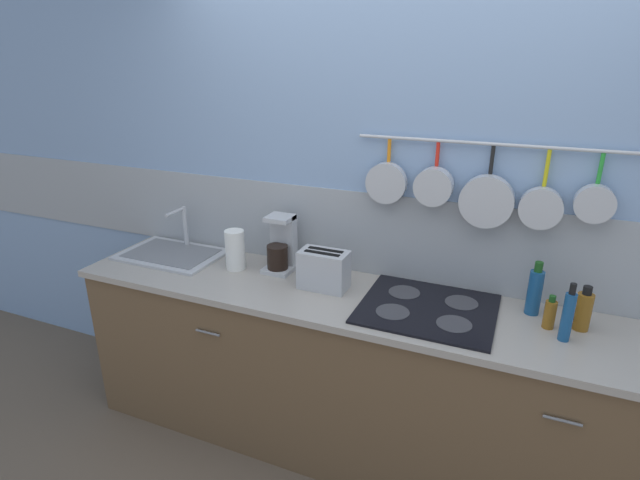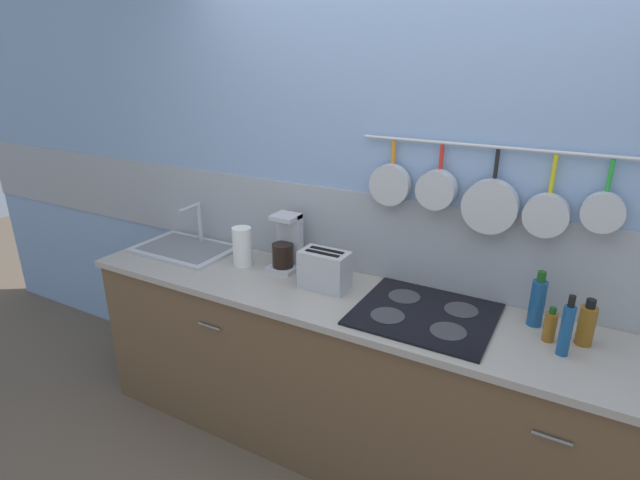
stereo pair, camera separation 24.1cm
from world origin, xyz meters
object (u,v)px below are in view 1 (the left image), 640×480
toaster (324,270)px  bottle_sesame_oil (568,316)px  paper_towel_roll (235,250)px  bottle_dish_soap (550,314)px  bottle_olive_oil (535,291)px  bottle_cooking_wine (583,310)px  coffee_maker (281,247)px

toaster → bottle_sesame_oil: 1.11m
paper_towel_roll → bottle_dish_soap: bearing=-0.4°
bottle_dish_soap → bottle_sesame_oil: (0.06, -0.08, 0.05)m
paper_towel_roll → toaster: (0.54, -0.03, -0.01)m
paper_towel_roll → bottle_sesame_oil: (1.65, -0.09, 0.00)m
bottle_olive_oil → bottle_cooking_wine: (0.20, -0.07, -0.02)m
paper_towel_roll → bottle_olive_oil: size_ratio=0.87×
bottle_cooking_wine → bottle_olive_oil: bearing=161.4°
bottle_dish_soap → bottle_cooking_wine: (0.13, 0.04, 0.02)m
bottle_dish_soap → bottle_sesame_oil: 0.11m
toaster → bottle_olive_oil: bottle_olive_oil is taller
bottle_dish_soap → paper_towel_roll: bearing=179.6°
coffee_maker → toaster: coffee_maker is taller
bottle_dish_soap → coffee_maker: bearing=175.6°
coffee_maker → bottle_dish_soap: size_ratio=2.01×
bottle_sesame_oil → bottle_cooking_wine: size_ratio=1.27×
paper_towel_roll → bottle_cooking_wine: bearing=1.0°
coffee_maker → toaster: 0.33m
bottle_cooking_wine → coffee_maker: bearing=177.7°
toaster → bottle_sesame_oil: size_ratio=1.01×
bottle_olive_oil → bottle_sesame_oil: bottle_sesame_oil is taller
paper_towel_roll → bottle_olive_oil: bottle_olive_oil is taller
bottle_sesame_oil → bottle_cooking_wine: 0.15m
paper_towel_roll → bottle_dish_soap: (1.59, -0.01, -0.04)m
bottle_cooking_wine → bottle_dish_soap: bearing=-161.5°
paper_towel_roll → coffee_maker: (0.24, 0.09, 0.02)m
toaster → bottle_olive_oil: size_ratio=1.03×
toaster → bottle_dish_soap: bearing=1.1°
toaster → bottle_dish_soap: size_ratio=1.70×
bottle_olive_oil → coffee_maker: bearing=-179.7°
toaster → bottle_olive_oil: (0.98, 0.13, 0.01)m
toaster → bottle_sesame_oil: (1.11, -0.06, 0.01)m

